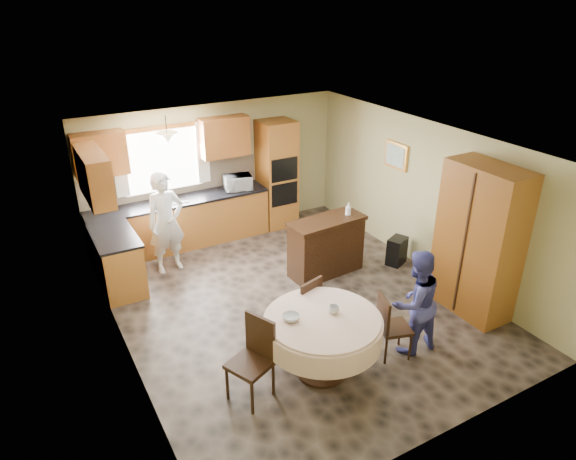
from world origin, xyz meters
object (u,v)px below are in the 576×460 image
Objects in this scene: oven_tower at (277,174)px; chair_right at (390,323)px; chair_back at (305,305)px; person_dining at (415,302)px; dining_table at (323,330)px; chair_left at (254,354)px; sideboard at (326,248)px; cupboard at (479,241)px; person_sink at (166,223)px.

oven_tower reaches higher than chair_right.
chair_back is 1.44m from person_dining.
chair_left reaches higher than dining_table.
person_dining is at bearing -97.15° from sideboard.
sideboard is at bearing 55.73° from dining_table.
cupboard is 2.75m from dining_table.
chair_right is (-0.70, -4.35, -0.57)m from oven_tower.
cupboard is at bearing 151.12° from chair_back.
chair_back is at bearing -37.69° from person_dining.
person_sink is 1.19× the size of person_dining.
cupboard is 1.51m from person_dining.
chair_right is at bearing -171.42° from cupboard.
sideboard is 2.42m from cupboard.
oven_tower is at bearing 79.64° from sideboard.
chair_right is (0.93, -0.14, -0.15)m from dining_table.
chair_back is 0.65× the size of person_dining.
chair_left is 1.09× the size of chair_back.
sideboard is 2.25m from chair_right.
person_sink reaches higher than dining_table.
cupboard is 2.38× the size of chair_back.
person_dining is (-1.42, -0.32, -0.39)m from cupboard.
chair_back is 1.14m from chair_right.
chair_right is at bearing -8.51° from dining_table.
chair_back is (-1.45, -3.49, -0.54)m from oven_tower.
chair_right is at bearing 59.58° from chair_left.
chair_back is 0.54× the size of person_sink.
person_sink is at bearing -58.14° from person_dining.
oven_tower is at bearing -92.84° from person_dining.
person_sink is at bearing 155.60° from chair_left.
dining_table is at bearing -177.30° from cupboard.
person_sink is 4.23m from person_dining.
chair_back is (0.19, 0.72, -0.12)m from dining_table.
sideboard is at bearing -96.19° from oven_tower.
chair_left reaches higher than chair_back.
oven_tower is at bearing 125.00° from chair_left.
chair_right is at bearing -106.23° from sideboard.
person_dining is (2.17, -0.27, 0.16)m from chair_left.
chair_left is 1.83m from chair_right.
cupboard reaches higher than chair_left.
oven_tower is at bearing 104.69° from cupboard.
person_dining is (-0.12, -2.25, 0.26)m from sideboard.
person_sink is at bearing -163.34° from oven_tower.
dining_table is 1.40× the size of chair_left.
chair_back is at bearing -112.54° from oven_tower.
oven_tower reaches higher than person_sink.
sideboard is at bearing -38.15° from person_sink.
person_dining is at bearing 124.84° from chair_back.
chair_left is (-3.59, -0.05, -0.55)m from cupboard.
person_sink is at bearing 136.69° from cupboard.
cupboard is 1.29× the size of person_sink.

